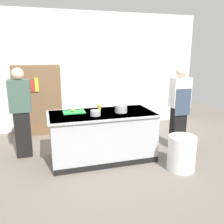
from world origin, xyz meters
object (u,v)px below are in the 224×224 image
stock_pot (121,109)px  juice_cup (99,107)px  onion (73,110)px  person_guest (21,111)px  person_chef (179,106)px  trash_bin (182,153)px  bookshelf (38,101)px  mixing_bowl (96,113)px

stock_pot → juice_cup: 0.47m
onion → person_guest: 1.00m
person_chef → person_guest: size_ratio=1.00×
stock_pot → trash_bin: 1.33m
trash_bin → person_chef: 1.15m
bookshelf → mixing_bowl: bearing=-63.1°
trash_bin → bookshelf: (-2.35, 2.63, 0.55)m
mixing_bowl → juice_cup: (0.17, 0.43, 0.00)m
bookshelf → person_guest: bearing=-102.9°
trash_bin → person_chef: (0.45, 0.86, 0.61)m
person_chef → bookshelf: (-2.79, 1.77, -0.06)m
bookshelf → stock_pot: bearing=-51.1°
trash_bin → person_chef: bearing=62.6°
onion → bookshelf: bookshelf is taller
mixing_bowl → person_chef: (1.80, 0.19, -0.03)m
mixing_bowl → bookshelf: size_ratio=0.11×
mixing_bowl → bookshelf: 2.20m
mixing_bowl → juice_cup: bearing=68.4°
trash_bin → person_chef: size_ratio=0.35×
onion → trash_bin: onion is taller
mixing_bowl → onion: bearing=138.3°
stock_pot → person_chef: bearing=4.0°
onion → person_chef: (2.15, -0.13, -0.05)m
person_chef → stock_pot: bearing=95.3°
juice_cup → person_guest: size_ratio=0.06×
onion → person_guest: bearing=158.5°
juice_cup → onion: bearing=-168.1°
mixing_bowl → stock_pot: bearing=11.0°
onion → mixing_bowl: onion is taller
juice_cup → bookshelf: 1.93m
juice_cup → person_guest: bearing=170.0°
stock_pot → juice_cup: size_ratio=2.92×
mixing_bowl → juice_cup: 0.46m
stock_pot → mixing_bowl: bearing=-169.0°
person_guest → bookshelf: person_guest is taller
juice_cup → person_chef: 1.65m
onion → mixing_bowl: 0.47m
stock_pot → trash_bin: stock_pot is taller
stock_pot → person_guest: person_guest is taller
person_chef → trash_bin: bearing=154.0°
stock_pot → trash_bin: size_ratio=0.48×
stock_pot → mixing_bowl: 0.52m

